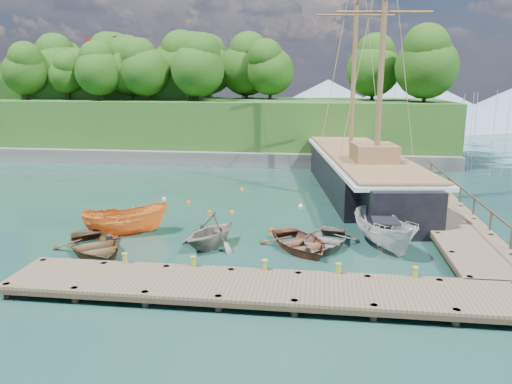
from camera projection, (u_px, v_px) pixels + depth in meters
The scene contains 25 objects.
ground at pixel (238, 242), 25.85m from camera, with size 160.00×160.00×0.00m, color #1A3D34.
dock_near at pixel (260, 288), 19.21m from camera, with size 20.00×3.20×1.10m.
dock_east at pixel (438, 208), 31.03m from camera, with size 3.20×24.00×1.10m.
bollard_0 at pixel (126, 276), 21.43m from camera, with size 0.26×0.26×0.45m, color olive.
bollard_1 at pixel (194, 280), 21.05m from camera, with size 0.26×0.26×0.45m, color olive.
bollard_2 at pixel (265, 284), 20.66m from camera, with size 0.26×0.26×0.45m, color olive.
bollard_3 at pixel (338, 287), 20.28m from camera, with size 0.26×0.26×0.45m, color olive.
bollard_4 at pixel (414, 292), 19.89m from camera, with size 0.26×0.26×0.45m, color olive.
rowboat_0 at pixel (95, 253), 24.23m from camera, with size 3.39×4.74×0.98m, color #513920.
rowboat_1 at pixel (211, 247), 25.12m from camera, with size 3.15×3.65×1.92m, color slate.
rowboat_2 at pixel (300, 249), 24.80m from camera, with size 3.17×4.44×0.92m, color brown.
rowboat_3 at pixel (324, 247), 25.12m from camera, with size 3.11×4.36×0.90m, color #605C51.
motorboat_orange at pixel (127, 234), 27.17m from camera, with size 1.71×4.56×1.76m, color orange.
cabin_boat_white at pixel (384, 248), 24.99m from camera, with size 1.91×5.07×1.96m, color silver.
schooner at pixel (361, 175), 37.11m from camera, with size 8.54×29.76×22.26m.
mooring_buoy_0 at pixel (134, 210), 32.04m from camera, with size 0.35×0.35×0.35m, color silver.
mooring_buoy_1 at pixel (209, 213), 31.48m from camera, with size 0.30×0.30×0.30m, color #D96500.
mooring_buoy_2 at pixel (232, 213), 31.41m from camera, with size 0.37×0.37×0.37m, color #DD4B17.
mooring_buoy_3 at pixel (301, 206), 33.05m from camera, with size 0.32×0.32×0.32m, color silver.
mooring_buoy_4 at pixel (189, 203), 33.88m from camera, with size 0.34×0.34×0.34m, color #D94A11.
mooring_buoy_5 at pixel (242, 190), 37.85m from camera, with size 0.31×0.31×0.31m, color orange.
mooring_buoy_6 at pixel (164, 199), 34.96m from camera, with size 0.30×0.30×0.30m, color silver.
mooring_buoy_7 at pixel (272, 231), 27.69m from camera, with size 0.37×0.37×0.37m, color #DC3800.
headland at pixel (172, 103), 56.56m from camera, with size 51.00×19.31×12.90m.
distant_ridge at pixel (324, 100), 91.95m from camera, with size 117.00×40.00×10.00m.
Camera 1 is at (4.19, -24.27, 8.33)m, focal length 35.00 mm.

